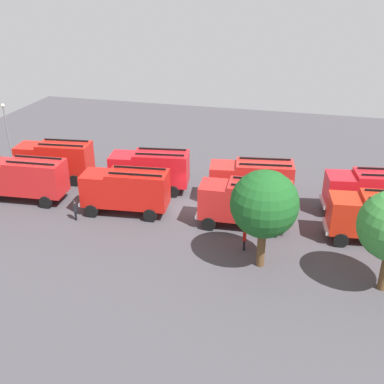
{
  "coord_description": "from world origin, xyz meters",
  "views": [
    {
      "loc": [
        -8.79,
        34.03,
        17.96
      ],
      "look_at": [
        0.0,
        0.0,
        1.4
      ],
      "focal_mm": 43.22,
      "sensor_mm": 36.0,
      "label": 1
    }
  ],
  "objects": [
    {
      "name": "fire_truck_5",
      "position": [
        -4.83,
        2.17,
        2.15
      ],
      "size": [
        7.31,
        3.04,
        3.88
      ],
      "rotation": [
        0.0,
        0.0,
        0.05
      ],
      "color": "red",
      "rests_on": "ground"
    },
    {
      "name": "lamppost",
      "position": [
        20.87,
        -5.18,
        3.72
      ],
      "size": [
        0.36,
        0.36,
        6.32
      ],
      "color": "slate",
      "rests_on": "ground"
    },
    {
      "name": "fire_truck_3",
      "position": [
        14.07,
        -2.4,
        2.15
      ],
      "size": [
        7.43,
        3.41,
        3.88
      ],
      "rotation": [
        0.0,
        0.0,
        0.11
      ],
      "color": "red",
      "rests_on": "ground"
    },
    {
      "name": "fire_truck_7",
      "position": [
        14.26,
        2.25,
        2.15
      ],
      "size": [
        7.36,
        3.17,
        3.88
      ],
      "rotation": [
        0.0,
        0.0,
        0.07
      ],
      "color": "red",
      "rests_on": "ground"
    },
    {
      "name": "tree_1",
      "position": [
        -6.68,
        7.3,
        4.64
      ],
      "size": [
        4.45,
        4.45,
        6.9
      ],
      "color": "brown",
      "rests_on": "ground"
    },
    {
      "name": "firefighter_2",
      "position": [
        -0.88,
        -5.26,
        0.96
      ],
      "size": [
        0.48,
        0.4,
        1.71
      ],
      "rotation": [
        0.0,
        0.0,
        2.01
      ],
      "color": "black",
      "rests_on": "ground"
    },
    {
      "name": "fire_truck_6",
      "position": [
        4.96,
        2.34,
        2.15
      ],
      "size": [
        7.4,
        3.32,
        3.88
      ],
      "rotation": [
        0.0,
        0.0,
        0.1
      ],
      "color": "red",
      "rests_on": "ground"
    },
    {
      "name": "traffic_cone_1",
      "position": [
        5.86,
        -4.11,
        0.28
      ],
      "size": [
        0.39,
        0.39,
        0.56
      ],
      "primitive_type": "cone",
      "color": "#F2600C",
      "rests_on": "ground"
    },
    {
      "name": "fire_truck_4",
      "position": [
        -14.54,
        1.97,
        2.15
      ],
      "size": [
        7.43,
        3.42,
        3.88
      ],
      "rotation": [
        0.0,
        0.0,
        0.11
      ],
      "color": "red",
      "rests_on": "ground"
    },
    {
      "name": "traffic_cone_0",
      "position": [
        -12.53,
        -4.44,
        0.32
      ],
      "size": [
        0.44,
        0.44,
        0.63
      ],
      "primitive_type": "cone",
      "color": "#F2600C",
      "rests_on": "ground"
    },
    {
      "name": "fire_truck_1",
      "position": [
        -4.69,
        -2.17,
        2.15
      ],
      "size": [
        7.47,
        3.58,
        3.88
      ],
      "rotation": [
        0.0,
        0.0,
        0.14
      ],
      "color": "red",
      "rests_on": "ground"
    },
    {
      "name": "ground_plane",
      "position": [
        0.0,
        0.0,
        0.0
      ],
      "size": [
        65.24,
        65.24,
        0.0
      ],
      "primitive_type": "plane",
      "color": "#423F44"
    },
    {
      "name": "firefighter_1",
      "position": [
        8.52,
        4.55,
        0.95
      ],
      "size": [
        0.44,
        0.48,
        1.69
      ],
      "rotation": [
        0.0,
        0.0,
        3.75
      ],
      "color": "black",
      "rests_on": "ground"
    },
    {
      "name": "firefighter_0",
      "position": [
        11.81,
        -5.17,
        1.0
      ],
      "size": [
        0.3,
        0.45,
        1.78
      ],
      "rotation": [
        0.0,
        0.0,
        2.99
      ],
      "color": "black",
      "rests_on": "ground"
    },
    {
      "name": "fire_truck_0",
      "position": [
        -14.32,
        -2.33,
        2.15
      ],
      "size": [
        7.49,
        3.65,
        3.88
      ],
      "rotation": [
        0.0,
        0.0,
        0.16
      ],
      "color": "red",
      "rests_on": "ground"
    },
    {
      "name": "fire_truck_2",
      "position": [
        4.5,
        -2.3,
        2.15
      ],
      "size": [
        7.47,
        3.55,
        3.88
      ],
      "rotation": [
        0.0,
        0.0,
        0.14
      ],
      "color": "red",
      "rests_on": "ground"
    },
    {
      "name": "firefighter_3",
      "position": [
        -5.32,
        5.59,
        0.97
      ],
      "size": [
        0.29,
        0.45,
        1.73
      ],
      "rotation": [
        0.0,
        0.0,
        0.14
      ],
      "color": "black",
      "rests_on": "ground"
    }
  ]
}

